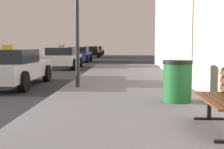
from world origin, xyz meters
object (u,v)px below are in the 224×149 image
Objects in this scene: car_white at (62,58)px; car_red at (97,51)px; car_black at (92,52)px; car_blue at (79,54)px; car_silver at (10,67)px; trash_bin at (177,81)px.

car_red is (-0.27, 26.73, -0.00)m from car_white.
car_black is 0.91× the size of car_red.
car_blue and car_red have the same top height.
car_silver reaches higher than car_red.
trash_bin is at bearing -82.33° from car_red.
trash_bin is at bearing -36.20° from car_silver.
car_silver is 1.01× the size of car_red.
car_white is 7.75m from car_blue.
car_blue is at bearing 89.93° from car_silver.
trash_bin is 6.37m from car_silver.
car_white is 26.73m from car_red.
car_silver is at bearing -89.78° from car_red.
car_silver is 16.39m from car_blue.
car_black is (-0.06, 17.73, -0.00)m from car_white.
car_silver is at bearing -90.17° from car_black.
car_white is 1.06× the size of car_black.
car_white is (-5.00, 12.40, 0.03)m from trash_bin.
car_silver is at bearing -90.07° from car_blue.
trash_bin is 30.55m from car_black.
car_black is at bearing 89.68° from car_blue.
car_blue is 0.96× the size of car_red.
car_blue is 1.06× the size of car_black.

